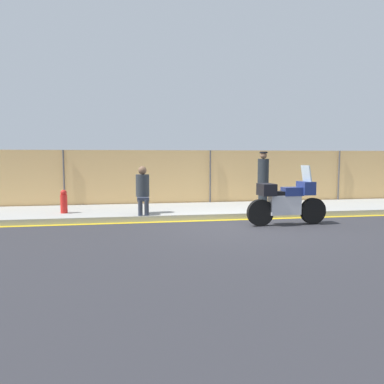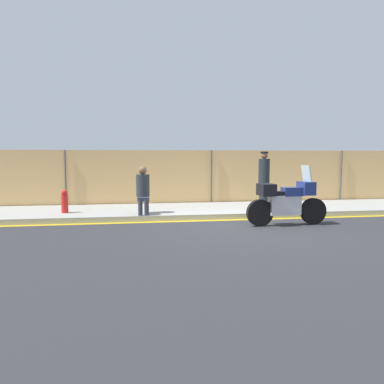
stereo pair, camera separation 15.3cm
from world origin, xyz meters
TOP-DOWN VIEW (x-y plane):
  - ground_plane at (0.00, 0.00)m, footprint 120.00×120.00m
  - sidewalk at (0.00, 2.43)m, footprint 36.68×2.76m
  - curb_paint_stripe at (0.00, 0.96)m, footprint 36.68×0.18m
  - storefront_fence at (0.00, 3.90)m, footprint 34.85×0.17m
  - motorcycle at (1.16, -0.02)m, footprint 2.17×0.55m
  - officer_standing at (1.27, 1.97)m, footprint 0.34×0.34m
  - person_seated_on_curb at (-2.46, 1.53)m, footprint 0.38×0.69m
  - fire_hydrant at (-4.68, 2.01)m, footprint 0.19×0.24m

SIDE VIEW (x-z plane):
  - ground_plane at x=0.00m, z-range 0.00..0.00m
  - curb_paint_stripe at x=0.00m, z-range 0.00..0.01m
  - sidewalk at x=0.00m, z-range 0.00..0.16m
  - fire_hydrant at x=-4.68m, z-range 0.15..0.82m
  - motorcycle at x=1.16m, z-range -0.14..1.40m
  - person_seated_on_curb at x=-2.46m, z-range 0.23..1.57m
  - storefront_fence at x=0.00m, z-range 0.00..1.99m
  - officer_standing at x=1.27m, z-range 0.19..1.95m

